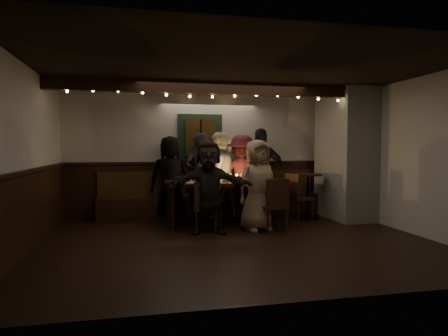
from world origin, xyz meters
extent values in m
cube|color=black|center=(0.00, 0.00, -0.01)|extent=(6.00, 5.00, 0.01)
cube|color=black|center=(0.00, 0.00, 2.60)|extent=(6.00, 5.00, 0.01)
cube|color=white|center=(0.00, 2.50, 1.30)|extent=(6.00, 0.01, 2.60)
cube|color=white|center=(-3.00, 0.00, 1.30)|extent=(0.01, 5.00, 2.60)
cube|color=white|center=(3.00, 0.00, 1.30)|extent=(0.01, 5.00, 2.60)
cube|color=black|center=(0.00, 2.48, 0.55)|extent=(6.00, 0.05, 1.10)
cube|color=black|center=(-2.98, 0.00, 0.55)|extent=(0.05, 5.00, 1.10)
cube|color=gray|center=(2.65, 1.50, 1.30)|extent=(0.70, 1.40, 2.60)
cube|color=black|center=(0.00, 2.23, 0.23)|extent=(4.60, 0.45, 0.45)
cube|color=#43270E|center=(0.00, 2.41, 0.70)|extent=(4.60, 0.06, 0.50)
cube|color=#1D3724|center=(-0.20, 2.44, 1.65)|extent=(0.95, 0.04, 1.00)
cube|color=#43270E|center=(-0.20, 2.38, 1.65)|extent=(0.64, 0.12, 0.76)
cube|color=black|center=(0.00, 1.00, 2.49)|extent=(6.00, 0.16, 0.22)
sphere|color=#FFE599|center=(-2.60, 0.98, 2.36)|extent=(0.04, 0.04, 0.04)
sphere|color=#FFE599|center=(-2.20, 0.98, 2.38)|extent=(0.04, 0.04, 0.04)
sphere|color=#FFE599|center=(-1.80, 0.98, 2.39)|extent=(0.04, 0.04, 0.04)
sphere|color=#FFE599|center=(-1.40, 0.98, 2.37)|extent=(0.04, 0.04, 0.04)
sphere|color=#FFE599|center=(-1.00, 0.98, 2.35)|extent=(0.04, 0.04, 0.04)
sphere|color=#FFE599|center=(-0.60, 0.98, 2.33)|extent=(0.04, 0.04, 0.04)
sphere|color=#FFE599|center=(-0.20, 0.98, 2.34)|extent=(0.04, 0.04, 0.04)
sphere|color=#FFE599|center=(0.20, 0.98, 2.36)|extent=(0.04, 0.04, 0.04)
sphere|color=#FFE599|center=(0.60, 0.98, 2.38)|extent=(0.04, 0.04, 0.04)
sphere|color=#FFE599|center=(1.00, 0.98, 2.39)|extent=(0.04, 0.04, 0.04)
sphere|color=#FFE599|center=(1.40, 0.98, 2.37)|extent=(0.04, 0.04, 0.04)
sphere|color=#FFE599|center=(1.80, 0.98, 2.35)|extent=(0.04, 0.04, 0.04)
sphere|color=#FFE599|center=(2.20, 0.98, 2.33)|extent=(0.04, 0.04, 0.04)
sphere|color=#FFE599|center=(2.60, 0.98, 2.34)|extent=(0.04, 0.04, 0.04)
cube|color=black|center=(0.14, 1.40, 0.78)|extent=(2.27, 0.97, 0.06)
cylinder|color=black|center=(-0.91, 1.00, 0.37)|extent=(0.08, 0.08, 0.75)
cylinder|color=black|center=(-0.91, 1.80, 0.37)|extent=(0.08, 0.08, 0.75)
cylinder|color=black|center=(1.19, 1.00, 0.37)|extent=(0.08, 0.08, 0.75)
cylinder|color=black|center=(1.19, 1.80, 0.37)|extent=(0.08, 0.08, 0.75)
cylinder|color=#BF7226|center=(-0.54, 1.48, 0.89)|extent=(0.08, 0.08, 0.15)
cylinder|color=#BF7226|center=(-0.36, 1.17, 0.89)|extent=(0.08, 0.08, 0.15)
cylinder|color=silver|center=(-0.04, 1.56, 0.89)|extent=(0.08, 0.08, 0.15)
cylinder|color=#BF7226|center=(0.46, 1.35, 0.89)|extent=(0.08, 0.08, 0.15)
cylinder|color=silver|center=(0.70, 1.67, 0.89)|extent=(0.08, 0.08, 0.15)
cylinder|color=#BF7226|center=(0.93, 1.21, 0.89)|extent=(0.08, 0.08, 0.15)
cylinder|color=white|center=(-0.52, 1.08, 0.82)|extent=(0.28, 0.28, 0.02)
cube|color=#B2B2B7|center=(0.14, 1.35, 0.84)|extent=(0.17, 0.11, 0.05)
cylinder|color=#990C0C|center=(0.11, 1.35, 0.90)|extent=(0.04, 0.04, 0.17)
cylinder|color=gold|center=(0.17, 1.35, 0.90)|extent=(0.04, 0.04, 0.17)
cylinder|color=silver|center=(0.36, 1.45, 0.85)|extent=(0.05, 0.05, 0.09)
sphere|color=#FFB24C|center=(0.36, 1.45, 0.92)|extent=(0.03, 0.03, 0.03)
cube|color=black|center=(-0.37, 0.73, 0.41)|extent=(0.43, 0.43, 0.04)
cube|color=black|center=(-0.39, 0.55, 0.65)|extent=(0.40, 0.07, 0.45)
cylinder|color=black|center=(-0.20, 0.88, 0.19)|extent=(0.03, 0.03, 0.39)
cylinder|color=black|center=(-0.23, 0.56, 0.19)|extent=(0.03, 0.03, 0.39)
cylinder|color=black|center=(-0.52, 0.90, 0.19)|extent=(0.03, 0.03, 0.39)
cylinder|color=black|center=(-0.55, 0.58, 0.19)|extent=(0.03, 0.03, 0.39)
cube|color=black|center=(0.77, 0.54, 0.43)|extent=(0.46, 0.46, 0.04)
cube|color=black|center=(0.79, 0.35, 0.68)|extent=(0.42, 0.08, 0.47)
cylinder|color=black|center=(0.92, 0.72, 0.20)|extent=(0.04, 0.04, 0.41)
cylinder|color=black|center=(0.96, 0.39, 0.20)|extent=(0.04, 0.04, 0.41)
cylinder|color=black|center=(0.59, 0.69, 0.20)|extent=(0.04, 0.04, 0.41)
cylinder|color=black|center=(0.62, 0.36, 0.20)|extent=(0.04, 0.04, 0.41)
cube|color=black|center=(1.64, 1.42, 0.43)|extent=(0.52, 0.52, 0.04)
cube|color=black|center=(1.46, 1.37, 0.70)|extent=(0.15, 0.42, 0.48)
cylinder|color=black|center=(1.85, 1.30, 0.21)|extent=(0.04, 0.04, 0.41)
cylinder|color=black|center=(1.52, 1.21, 0.21)|extent=(0.04, 0.04, 0.41)
cylinder|color=black|center=(1.76, 1.63, 0.21)|extent=(0.04, 0.04, 0.41)
cylinder|color=black|center=(1.43, 1.54, 0.21)|extent=(0.04, 0.04, 0.41)
cylinder|color=black|center=(1.91, 1.65, 0.01)|extent=(0.46, 0.46, 0.03)
cylinder|color=black|center=(1.91, 1.65, 0.45)|extent=(0.06, 0.06, 0.89)
cylinder|color=black|center=(1.91, 1.65, 0.89)|extent=(0.57, 0.57, 0.04)
imported|color=black|center=(-0.85, 2.12, 0.84)|extent=(0.88, 0.64, 1.68)
imported|color=black|center=(-0.26, 2.04, 0.87)|extent=(0.65, 0.44, 1.74)
imported|color=beige|center=(0.11, 2.05, 0.88)|extent=(1.04, 0.94, 1.75)
imported|color=#4F1A1D|center=(0.62, 2.07, 0.85)|extent=(1.24, 0.91, 1.71)
imported|color=black|center=(1.06, 2.10, 0.93)|extent=(1.14, 0.60, 1.85)
imported|color=black|center=(-0.34, 0.61, 0.79)|extent=(1.51, 0.66, 1.58)
imported|color=#A08566|center=(0.54, 0.68, 0.79)|extent=(0.88, 0.68, 1.59)
camera|label=1|loc=(-1.48, -5.94, 1.45)|focal=32.00mm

